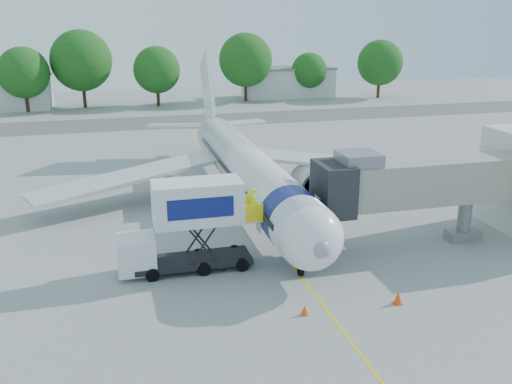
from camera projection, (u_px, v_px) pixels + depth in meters
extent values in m
plane|color=#989896|center=(259.00, 221.00, 42.39)|extent=(160.00, 160.00, 0.00)
cube|color=yellow|center=(259.00, 221.00, 42.39)|extent=(0.15, 70.00, 0.01)
cube|color=#59595B|center=(183.00, 121.00, 81.13)|extent=(120.00, 10.00, 0.01)
cylinder|color=white|center=(249.00, 172.00, 44.25)|extent=(3.70, 28.00, 3.70)
sphere|color=white|center=(310.00, 238.00, 31.34)|extent=(3.70, 3.70, 3.70)
sphere|color=gray|center=(321.00, 248.00, 29.91)|extent=(1.10, 1.10, 1.10)
cone|color=white|center=(210.00, 130.00, 59.93)|extent=(3.70, 6.00, 3.70)
cube|color=white|center=(207.00, 89.00, 59.59)|extent=(0.35, 7.26, 8.29)
cube|color=silver|center=(339.00, 162.00, 49.86)|extent=(16.17, 9.32, 1.42)
cube|color=silver|center=(129.00, 176.00, 45.52)|extent=(16.17, 9.32, 1.42)
cylinder|color=#999BA0|center=(309.00, 182.00, 47.47)|extent=(2.10, 3.60, 2.10)
cylinder|color=#999BA0|center=(177.00, 192.00, 44.82)|extent=(2.10, 3.60, 2.10)
cube|color=black|center=(313.00, 232.00, 30.92)|extent=(2.60, 1.39, 0.81)
cylinder|color=navy|center=(293.00, 219.00, 34.10)|extent=(3.73, 2.00, 3.73)
cylinder|color=silver|center=(301.00, 264.00, 33.40)|extent=(0.16, 0.16, 1.50)
cylinder|color=black|center=(300.00, 270.00, 33.53)|extent=(0.25, 0.64, 0.64)
cylinder|color=black|center=(270.00, 189.00, 48.41)|extent=(0.35, 0.90, 0.90)
cylinder|color=black|center=(210.00, 194.00, 47.16)|extent=(0.35, 0.90, 0.90)
cube|color=#A39C8C|center=(422.00, 181.00, 36.77)|extent=(13.60, 2.60, 2.80)
cube|color=black|center=(333.00, 189.00, 35.30)|extent=(2.00, 3.20, 3.20)
cube|color=slate|center=(359.00, 159.00, 35.14)|extent=(2.40, 2.40, 0.80)
cylinder|color=slate|center=(464.00, 219.00, 38.49)|extent=(0.90, 0.90, 3.00)
cube|color=slate|center=(462.00, 235.00, 38.84)|extent=(2.20, 1.20, 0.70)
cylinder|color=black|center=(451.00, 236.00, 38.62)|extent=(0.30, 0.70, 0.70)
cylinder|color=black|center=(474.00, 233.00, 39.05)|extent=(0.30, 0.70, 0.70)
cube|color=black|center=(193.00, 261.00, 34.32)|extent=(7.00, 2.30, 0.35)
cube|color=silver|center=(136.00, 254.00, 33.28)|extent=(2.20, 2.20, 2.10)
cube|color=black|center=(136.00, 247.00, 33.15)|extent=(1.90, 2.10, 0.70)
cube|color=silver|center=(197.00, 202.00, 33.30)|extent=(5.20, 2.40, 2.50)
cube|color=navy|center=(201.00, 208.00, 32.17)|extent=(3.80, 0.04, 1.20)
cube|color=silver|center=(250.00, 216.00, 34.42)|extent=(1.10, 2.20, 0.10)
cube|color=yellow|center=(254.00, 214.00, 33.29)|extent=(1.10, 0.06, 1.10)
cube|color=yellow|center=(246.00, 202.00, 35.22)|extent=(1.10, 0.06, 1.10)
cylinder|color=black|center=(242.00, 265.00, 34.07)|extent=(0.80, 0.25, 0.80)
cylinder|color=black|center=(234.00, 251.00, 36.01)|extent=(0.80, 0.25, 0.80)
cylinder|color=black|center=(152.00, 275.00, 32.79)|extent=(0.80, 0.25, 0.80)
cylinder|color=black|center=(150.00, 260.00, 34.73)|extent=(0.80, 0.25, 0.80)
imported|color=#B1F419|center=(254.00, 202.00, 34.20)|extent=(0.43, 0.65, 1.74)
cube|color=silver|center=(421.00, 321.00, 27.47)|extent=(3.33, 2.09, 1.25)
cube|color=navy|center=(422.00, 313.00, 27.35)|extent=(2.00, 1.78, 0.31)
cylinder|color=black|center=(408.00, 339.00, 26.54)|extent=(0.65, 0.32, 0.62)
cylinder|color=black|center=(391.00, 326.00, 27.63)|extent=(0.65, 0.32, 0.62)
cylinder|color=black|center=(450.00, 327.00, 27.51)|extent=(0.65, 0.32, 0.62)
cylinder|color=black|center=(432.00, 315.00, 28.59)|extent=(0.65, 0.32, 0.62)
cone|color=#FC440D|center=(398.00, 297.00, 30.26)|extent=(0.48, 0.48, 0.76)
cube|color=#FC440D|center=(398.00, 303.00, 30.36)|extent=(0.43, 0.43, 0.04)
cone|color=#FC440D|center=(305.00, 310.00, 29.16)|extent=(0.37, 0.37, 0.60)
cube|color=#FC440D|center=(305.00, 315.00, 29.24)|extent=(0.34, 0.34, 0.03)
cube|color=silver|center=(288.00, 83.00, 104.13)|extent=(16.00, 7.00, 5.00)
cube|color=slate|center=(288.00, 68.00, 103.33)|extent=(16.40, 7.40, 0.30)
cylinder|color=#382314|center=(27.00, 101.00, 88.19)|extent=(0.56, 0.56, 3.50)
sphere|color=#134817|center=(24.00, 73.00, 86.89)|extent=(7.78, 7.78, 7.78)
cylinder|color=#382314|center=(84.00, 94.00, 92.16)|extent=(0.56, 0.56, 4.35)
sphere|color=#134817|center=(81.00, 61.00, 90.56)|extent=(9.66, 9.66, 9.66)
cylinder|color=#382314|center=(158.00, 96.00, 93.90)|extent=(0.56, 0.56, 3.41)
sphere|color=#134817|center=(157.00, 70.00, 92.64)|extent=(7.58, 7.58, 7.58)
cylinder|color=#382314|center=(246.00, 89.00, 98.64)|extent=(0.56, 0.56, 4.09)
sphere|color=#134817|center=(246.00, 60.00, 97.13)|extent=(9.09, 9.09, 9.09)
cylinder|color=#382314|center=(309.00, 90.00, 102.78)|extent=(0.56, 0.56, 2.84)
sphere|color=#134817|center=(309.00, 70.00, 101.73)|extent=(6.31, 6.31, 6.31)
cylinder|color=#382314|center=(378.00, 88.00, 102.86)|extent=(0.56, 0.56, 3.61)
sphere|color=#134817|center=(380.00, 63.00, 101.53)|extent=(8.03, 8.03, 8.03)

